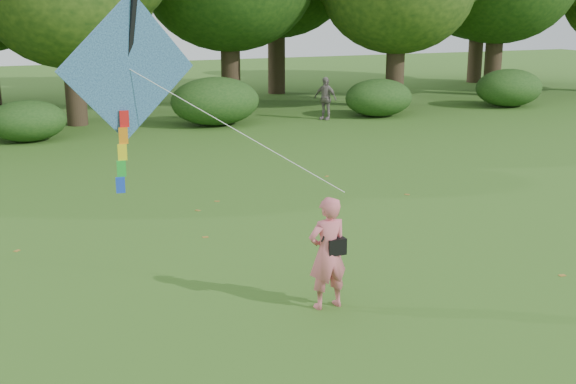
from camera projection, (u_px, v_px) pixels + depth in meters
name	position (u px, v px, depth m)	size (l,w,h in m)	color
ground	(369.00, 312.00, 11.23)	(100.00, 100.00, 0.00)	#265114
man_kite_flyer	(328.00, 253.00, 11.18)	(0.66, 0.43, 1.80)	#D76571
bystander_right	(325.00, 98.00, 29.45)	(1.02, 0.42, 1.74)	gray
crossbody_bag	(335.00, 245.00, 11.17)	(0.43, 0.20, 0.71)	black
flying_kite	(129.00, 72.00, 10.93)	(3.98, 2.02, 3.08)	#233C99
shrub_band	(120.00, 110.00, 26.46)	(39.15, 3.22, 1.88)	#264919
fallen_leaves	(271.00, 239.00, 14.65)	(10.34, 11.30, 0.01)	olive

